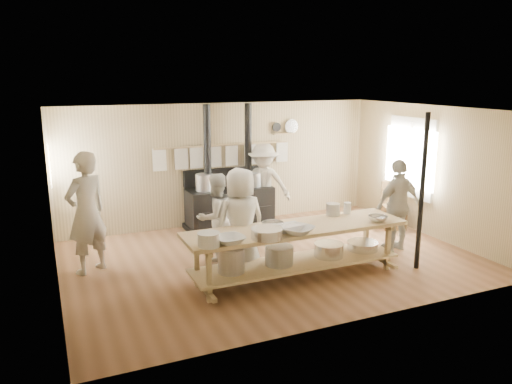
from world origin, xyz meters
TOP-DOWN VIEW (x-y plane):
  - ground at (0.00, 0.00)m, footprint 7.00×7.00m
  - room_shell at (0.00, 0.00)m, footprint 7.00×7.00m
  - window_right at (3.47, 0.60)m, footprint 0.09×1.50m
  - left_opening at (-3.45, 2.00)m, footprint 0.00×0.90m
  - stove at (-0.01, 2.12)m, footprint 1.90×0.75m
  - towel_rail at (-0.00, 2.40)m, footprint 3.00×0.04m
  - back_wall_shelf at (1.46, 2.43)m, footprint 0.63×0.14m
  - prep_table at (-0.01, -0.90)m, footprint 3.60×0.90m
  - support_post at (2.05, -1.35)m, footprint 0.08×0.08m
  - cook_far_left at (-2.99, 0.67)m, footprint 0.87×0.79m
  - cook_left at (-0.89, 0.39)m, footprint 0.88×0.77m
  - cook_center at (-0.73, -0.37)m, footprint 0.89×0.62m
  - cook_right at (2.32, -0.47)m, footprint 1.04×0.53m
  - cook_by_window at (0.72, 1.95)m, footprint 1.32×1.10m
  - chair at (3.16, 0.67)m, footprint 0.59×0.59m
  - bowl_white_a at (-1.24, -1.23)m, footprint 0.47×0.47m
  - bowl_steel_a at (-0.39, -0.85)m, footprint 0.44×0.44m
  - bowl_white_b at (-0.16, -1.23)m, footprint 0.63×0.63m
  - bowl_steel_b at (1.33, -1.18)m, footprint 0.42×0.42m
  - roasting_pan at (-0.21, -1.02)m, footprint 0.44×0.31m
  - mixing_bowl_large at (-0.67, -1.23)m, footprint 0.58×0.58m
  - bucket_galv at (0.87, -0.57)m, footprint 0.30×0.30m
  - deep_bowl_enamel at (-1.55, -1.23)m, footprint 0.41×0.41m
  - pitcher at (1.15, -0.57)m, footprint 0.15×0.15m

SIDE VIEW (x-z plane):
  - ground at x=0.00m, z-range 0.00..0.00m
  - chair at x=3.16m, z-range -0.20..0.78m
  - prep_table at x=-0.01m, z-range 0.10..0.95m
  - stove at x=-0.01m, z-range -0.78..1.82m
  - cook_left at x=-0.89m, z-range 0.00..1.53m
  - cook_right at x=2.32m, z-range 0.00..1.70m
  - cook_center at x=-0.73m, z-range 0.00..1.75m
  - cook_by_window at x=0.72m, z-range 0.00..1.77m
  - roasting_pan at x=-0.21m, z-range 0.85..0.94m
  - bowl_steel_b at x=1.33m, z-range 0.85..0.95m
  - bowl_white_a at x=-1.24m, z-range 0.85..0.95m
  - bowl_steel_a at x=-0.39m, z-range 0.85..0.96m
  - bowl_white_b at x=-0.16m, z-range 0.85..0.96m
  - mixing_bowl_large at x=-0.67m, z-range 0.85..1.00m
  - pitcher at x=1.15m, z-range 0.85..1.04m
  - deep_bowl_enamel at x=-1.55m, z-range 0.85..1.05m
  - bucket_galv at x=0.87m, z-range 0.85..1.06m
  - cook_far_left at x=-2.99m, z-range 0.00..2.00m
  - support_post at x=2.05m, z-range 0.00..2.60m
  - window_right at x=3.47m, z-range 0.67..2.33m
  - towel_rail at x=0.00m, z-range 1.32..1.79m
  - left_opening at x=-3.45m, z-range 1.15..2.05m
  - room_shell at x=0.00m, z-range -1.88..5.12m
  - back_wall_shelf at x=1.46m, z-range 1.84..2.17m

